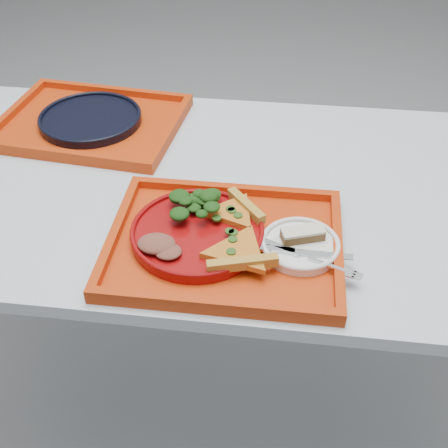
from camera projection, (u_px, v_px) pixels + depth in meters
The scene contains 14 objects.
ground at pixel (226, 380), 1.74m from camera, with size 10.00×10.00×0.00m, color #95989D.
table at pixel (227, 210), 1.31m from camera, with size 1.60×0.80×0.75m.
tray_main at pixel (225, 245), 1.09m from camera, with size 0.45×0.35×0.01m, color #B83009.
tray_far at pixel (91, 125), 1.45m from camera, with size 0.45×0.35×0.01m, color #B83009.
dinner_plate at pixel (197, 234), 1.10m from camera, with size 0.26×0.26×0.02m, color maroon.
side_plate at pixel (300, 247), 1.07m from camera, with size 0.15×0.15×0.01m, color white.
navy_plate at pixel (91, 120), 1.44m from camera, with size 0.26×0.26×0.02m, color black.
pizza_slice_a at pixel (239, 250), 1.03m from camera, with size 0.15×0.13×0.02m, color gold, non-canonical shape.
pizza_slice_b at pixel (233, 211), 1.12m from camera, with size 0.13×0.11×0.02m, color gold, non-canonical shape.
salad_heap at pixel (195, 202), 1.12m from camera, with size 0.10×0.09×0.05m, color black.
meat_portion at pixel (157, 244), 1.05m from camera, with size 0.07×0.06×0.02m, color brown.
dessert_bar at pixel (303, 234), 1.07m from camera, with size 0.09×0.06×0.02m.
knife at pixel (303, 252), 1.04m from camera, with size 0.18×0.02×0.01m, color silver.
fork at pixel (307, 257), 1.03m from camera, with size 0.18×0.02×0.01m, color silver.
Camera 1 is at (0.12, -1.01, 1.49)m, focal length 45.00 mm.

